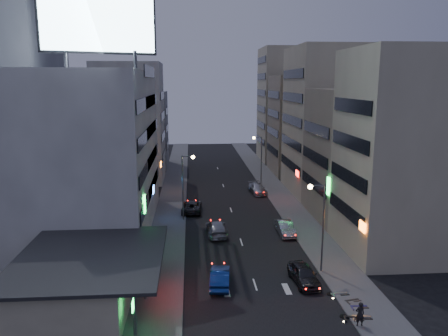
{
  "coord_description": "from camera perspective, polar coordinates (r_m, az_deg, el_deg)",
  "views": [
    {
      "loc": [
        -5.22,
        -29.93,
        16.78
      ],
      "look_at": [
        -1.4,
        20.09,
        6.91
      ],
      "focal_mm": 35.0,
      "sensor_mm": 36.0,
      "label": 1
    }
  ],
  "objects": [
    {
      "name": "shophouse_mid",
      "position": [
        56.59,
        17.17,
        1.71
      ],
      "size": [
        11.0,
        12.0,
        16.0
      ],
      "primitive_type": "cube",
      "color": "gray",
      "rests_on": "ground"
    },
    {
      "name": "far_right_a",
      "position": [
        82.93,
        10.17,
        5.58
      ],
      "size": [
        11.0,
        12.0,
        18.0
      ],
      "primitive_type": "cube",
      "color": "gray",
      "rests_on": "ground"
    },
    {
      "name": "scooter_silver_a",
      "position": [
        34.8,
        18.68,
        -16.95
      ],
      "size": [
        0.96,
        2.09,
        1.23
      ],
      "primitive_type": null,
      "rotation": [
        0.0,
        0.0,
        1.43
      ],
      "color": "#94979B",
      "rests_on": "sidewalk_right"
    },
    {
      "name": "person",
      "position": [
        33.25,
        17.33,
        -17.74
      ],
      "size": [
        0.64,
        0.43,
        1.75
      ],
      "primitive_type": "imported",
      "rotation": [
        0.0,
        0.0,
        3.15
      ],
      "color": "black",
      "rests_on": "sidewalk_right"
    },
    {
      "name": "scooter_black_b",
      "position": [
        37.02,
        17.14,
        -15.2
      ],
      "size": [
        0.94,
        1.85,
        1.08
      ],
      "primitive_type": null,
      "rotation": [
        0.0,
        0.0,
        1.78
      ],
      "color": "black",
      "rests_on": "sidewalk_right"
    },
    {
      "name": "shophouse_far",
      "position": [
        68.25,
        12.95,
        5.99
      ],
      "size": [
        10.0,
        14.0,
        22.0
      ],
      "primitive_type": "cube",
      "color": "#B5AB8E",
      "rests_on": "ground"
    },
    {
      "name": "scooter_blue",
      "position": [
        36.18,
        18.18,
        -15.86
      ],
      "size": [
        0.72,
        1.91,
        1.15
      ],
      "primitive_type": null,
      "rotation": [
        0.0,
        0.0,
        1.52
      ],
      "color": "navy",
      "rests_on": "sidewalk_right"
    },
    {
      "name": "road_car_blue",
      "position": [
        37.68,
        -0.52,
        -14.05
      ],
      "size": [
        2.01,
        4.66,
        1.49
      ],
      "primitive_type": "imported",
      "rotation": [
        0.0,
        0.0,
        3.04
      ],
      "color": "navy",
      "rests_on": "ground"
    },
    {
      "name": "parked_car_right_near",
      "position": [
        38.64,
        10.38,
        -13.5
      ],
      "size": [
        2.22,
        4.76,
        1.58
      ],
      "primitive_type": "imported",
      "rotation": [
        0.0,
        0.0,
        0.08
      ],
      "color": "#28282D",
      "rests_on": "ground"
    },
    {
      "name": "road_car_silver",
      "position": [
        49.2,
        -0.96,
        -7.86
      ],
      "size": [
        2.36,
        5.39,
        1.54
      ],
      "primitive_type": "imported",
      "rotation": [
        0.0,
        0.0,
        3.18
      ],
      "color": "#95979D",
      "rests_on": "ground"
    },
    {
      "name": "far_right_b",
      "position": [
        96.41,
        8.44,
        8.17
      ],
      "size": [
        12.0,
        12.0,
        24.0
      ],
      "primitive_type": "cube",
      "color": "#B5AB8E",
      "rests_on": "ground"
    },
    {
      "name": "food_court",
      "position": [
        36.24,
        -18.34,
        -13.56
      ],
      "size": [
        11.0,
        13.0,
        3.88
      ],
      "color": "#B5AB8E",
      "rests_on": "ground"
    },
    {
      "name": "shophouse_near",
      "position": [
        45.71,
        21.95,
        1.79
      ],
      "size": [
        10.0,
        11.0,
        20.0
      ],
      "primitive_type": "cube",
      "color": "#B5AB8E",
      "rests_on": "ground"
    },
    {
      "name": "street_lamp_right_far",
      "position": [
        71.72,
        4.61,
        1.94
      ],
      "size": [
        1.6,
        0.44,
        8.02
      ],
      "color": "#595B60",
      "rests_on": "sidewalk_right"
    },
    {
      "name": "parked_car_right_far",
      "position": [
        67.13,
        4.39,
        -2.72
      ],
      "size": [
        2.69,
        5.37,
        1.5
      ],
      "primitive_type": "imported",
      "rotation": [
        0.0,
        0.0,
        0.12
      ],
      "color": "#A5A7AD",
      "rests_on": "ground"
    },
    {
      "name": "far_left_b",
      "position": [
        89.07,
        -11.34,
        4.94
      ],
      "size": [
        12.0,
        10.0,
        15.0
      ],
      "primitive_type": "cube",
      "color": "gray",
      "rests_on": "ground"
    },
    {
      "name": "sidewalk_right",
      "position": [
        63.6,
        7.8,
        -4.21
      ],
      "size": [
        4.0,
        120.0,
        0.12
      ],
      "primitive_type": "cube",
      "color": "#4C4C4F",
      "rests_on": "ground"
    },
    {
      "name": "street_lamp_left",
      "position": [
        53.17,
        -5.01,
        -1.31
      ],
      "size": [
        1.6,
        0.44,
        8.02
      ],
      "color": "#595B60",
      "rests_on": "sidewalk_left"
    },
    {
      "name": "sidewalk_left",
      "position": [
        62.28,
        -6.79,
        -4.52
      ],
      "size": [
        4.0,
        120.0,
        0.12
      ],
      "primitive_type": "cube",
      "color": "#4C4C4F",
      "rests_on": "ground"
    },
    {
      "name": "scooter_silver_b",
      "position": [
        37.71,
        15.78,
        -14.48
      ],
      "size": [
        0.8,
        2.08,
        1.25
      ],
      "primitive_type": null,
      "rotation": [
        0.0,
        0.0,
        1.63
      ],
      "color": "#B5B7BD",
      "rests_on": "sidewalk_right"
    },
    {
      "name": "grey_tower",
      "position": [
        56.86,
        -26.26,
        10.23
      ],
      "size": [
        10.0,
        14.0,
        34.0
      ],
      "primitive_type": "cube",
      "color": "gray",
      "rests_on": "ground"
    },
    {
      "name": "scooter_black_a",
      "position": [
        34.49,
        17.74,
        -17.16
      ],
      "size": [
        1.12,
        2.11,
        1.23
      ],
      "primitive_type": null,
      "rotation": [
        0.0,
        0.0,
        1.34
      ],
      "color": "black",
      "rests_on": "sidewalk_right"
    },
    {
      "name": "parked_car_right_mid",
      "position": [
        49.8,
        7.98,
        -7.75
      ],
      "size": [
        1.68,
        4.61,
        1.51
      ],
      "primitive_type": "imported",
      "rotation": [
        0.0,
        0.0,
        0.02
      ],
      "color": "#A1A3A9",
      "rests_on": "ground"
    },
    {
      "name": "ground",
      "position": [
        34.7,
        5.07,
        -17.83
      ],
      "size": [
        180.0,
        180.0,
        0.0
      ],
      "primitive_type": "plane",
      "color": "black",
      "rests_on": "ground"
    },
    {
      "name": "white_building",
      "position": [
        51.88,
        -17.45,
        2.0
      ],
      "size": [
        14.0,
        24.0,
        18.0
      ],
      "primitive_type": "cube",
      "color": "silver",
      "rests_on": "ground"
    },
    {
      "name": "parked_car_left",
      "position": [
        57.71,
        -4.23,
        -5.03
      ],
      "size": [
        2.74,
        5.48,
        1.49
      ],
      "primitive_type": "imported",
      "rotation": [
        0.0,
        0.0,
        3.09
      ],
      "color": "#28292D",
      "rests_on": "ground"
    },
    {
      "name": "far_left_a",
      "position": [
        75.93,
        -12.2,
        5.76
      ],
      "size": [
        11.0,
        10.0,
        20.0
      ],
      "primitive_type": "cube",
      "color": "silver",
      "rests_on": "ground"
    },
    {
      "name": "street_lamp_right_near",
      "position": [
        39.3,
        12.34,
        -6.02
      ],
      "size": [
        1.6,
        0.44,
        8.02
      ],
      "color": "#595B60",
      "rests_on": "sidewalk_right"
    },
    {
      "name": "billboard",
      "position": [
        40.94,
        -16.05,
        17.57
      ],
      "size": [
        9.52,
        3.75,
        6.2
      ],
      "rotation": [
        0.0,
        0.0,
        0.35
      ],
      "color": "#595B60",
      "rests_on": "white_building"
    }
  ]
}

